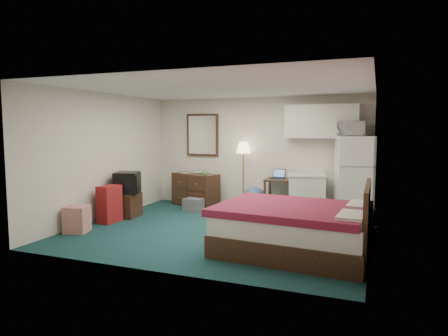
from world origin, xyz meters
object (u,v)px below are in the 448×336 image
at_px(floor_lamp, 243,175).
at_px(fridge, 354,177).
at_px(kitchen_counter, 306,195).
at_px(suitcase, 110,204).
at_px(tv_stand, 126,205).
at_px(dresser, 196,190).
at_px(bed, 295,229).
at_px(desk, 279,195).

relative_size(floor_lamp, fridge, 0.91).
xyz_separation_m(kitchen_counter, suitcase, (-3.39, -2.16, -0.05)).
bearing_deg(tv_stand, floor_lamp, 36.06).
distance_m(floor_lamp, suitcase, 3.04).
bearing_deg(dresser, kitchen_counter, 20.65).
distance_m(dresser, fridge, 3.53).
bearing_deg(floor_lamp, dresser, -170.16).
relative_size(floor_lamp, suitcase, 2.11).
bearing_deg(kitchen_counter, bed, -98.26).
height_order(floor_lamp, tv_stand, floor_lamp).
relative_size(kitchen_counter, fridge, 0.49).
height_order(desk, fridge, fridge).
height_order(kitchen_counter, bed, kitchen_counter).
xyz_separation_m(dresser, fridge, (3.50, 0.02, 0.45)).
xyz_separation_m(dresser, kitchen_counter, (2.55, 0.05, 0.03)).
height_order(desk, tv_stand, desk).
bearing_deg(dresser, floor_lamp, 29.33).
xyz_separation_m(fridge, tv_stand, (-4.33, -1.60, -0.58)).
bearing_deg(bed, kitchen_counter, 101.05).
xyz_separation_m(desk, fridge, (1.54, -0.03, 0.47)).
relative_size(dresser, kitchen_counter, 1.37).
relative_size(dresser, floor_lamp, 0.74).
distance_m(fridge, suitcase, 4.86).
height_order(kitchen_counter, fridge, fridge).
distance_m(kitchen_counter, suitcase, 4.02).
xyz_separation_m(desk, tv_stand, (-2.80, -1.63, -0.12)).
xyz_separation_m(floor_lamp, desk, (0.86, -0.14, -0.39)).
height_order(dresser, suitcase, dresser).
bearing_deg(floor_lamp, desk, -8.98).
height_order(fridge, bed, fridge).
distance_m(kitchen_counter, fridge, 1.04).
distance_m(fridge, tv_stand, 4.66).
bearing_deg(kitchen_counter, desk, 165.01).
bearing_deg(bed, suitcase, 175.98).
distance_m(desk, tv_stand, 3.24).
distance_m(desk, bed, 2.87).
xyz_separation_m(kitchen_counter, tv_stand, (-3.38, -1.63, -0.16)).
bearing_deg(bed, fridge, 81.20).
bearing_deg(desk, suitcase, -145.29).
distance_m(dresser, desk, 1.97).
relative_size(desk, suitcase, 1.01).
xyz_separation_m(desk, kitchen_counter, (0.59, -0.00, 0.04)).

